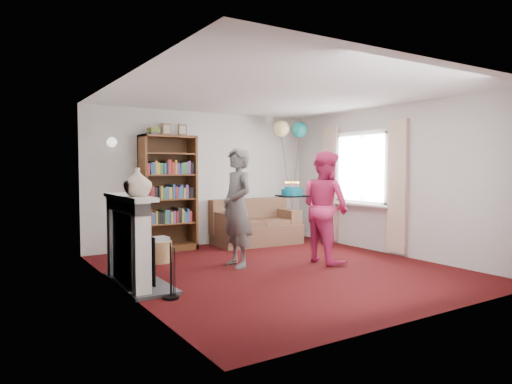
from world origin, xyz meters
TOP-DOWN VIEW (x-y plane):
  - ground at (0.00, 0.00)m, footprint 5.00×5.00m
  - wall_back at (0.00, 2.51)m, footprint 4.50×0.02m
  - wall_left at (-2.26, 0.00)m, footprint 0.02×5.00m
  - wall_right at (2.26, 0.00)m, footprint 0.02×5.00m
  - ceiling at (0.00, 0.00)m, footprint 4.50×5.00m
  - fireplace at (-2.09, 0.19)m, footprint 0.55×1.80m
  - window_bay at (2.21, 0.60)m, footprint 0.14×2.02m
  - wall_sconce at (-1.75, 2.36)m, footprint 0.16×0.23m
  - bookcase at (-0.81, 2.30)m, footprint 0.96×0.42m
  - sofa at (0.86, 2.07)m, footprint 1.60×0.85m
  - wicker_basket at (-1.33, 1.41)m, footprint 0.44×0.44m
  - person_striped at (-0.45, 0.47)m, footprint 0.44×0.65m
  - person_magenta at (0.86, 0.03)m, footprint 0.67×0.85m
  - birthday_cake at (0.34, 0.17)m, footprint 0.39×0.39m
  - balloons at (1.66, 2.02)m, footprint 0.76×0.39m
  - mantel_vase at (-2.12, -0.15)m, footprint 0.34×0.34m

SIDE VIEW (x-z plane):
  - ground at x=0.00m, z-range 0.00..0.00m
  - wicker_basket at x=-1.33m, z-range -0.02..0.37m
  - sofa at x=0.86m, z-range -0.10..0.75m
  - fireplace at x=-2.09m, z-range -0.05..1.07m
  - person_magenta at x=0.86m, z-range 0.00..1.71m
  - person_striped at x=-0.45m, z-range 0.00..1.75m
  - bookcase at x=-0.81m, z-range -0.13..2.10m
  - birthday_cake at x=0.34m, z-range 0.98..1.20m
  - window_bay at x=2.21m, z-range 0.10..2.30m
  - wall_back at x=0.00m, z-range 0.00..2.50m
  - wall_left at x=-2.26m, z-range 0.00..2.50m
  - wall_right at x=2.26m, z-range 0.00..2.50m
  - mantel_vase at x=-2.12m, z-range 1.12..1.46m
  - wall_sconce at x=-1.75m, z-range 1.80..1.96m
  - balloons at x=1.66m, z-range 1.35..3.09m
  - ceiling at x=0.00m, z-range 2.50..2.51m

